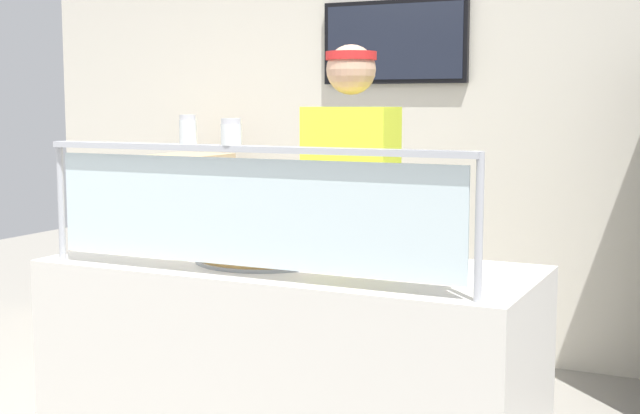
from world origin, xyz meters
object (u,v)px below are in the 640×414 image
object	(u,v)px
parmesan_shaker	(188,131)
worker_figure	(351,223)
pizza_server	(254,250)
pizza_box_stack	(191,176)
pepper_flake_shaker	(231,134)
pizza_tray	(266,256)

from	to	relation	value
parmesan_shaker	worker_figure	world-z (taller)	worker_figure
worker_figure	pizza_server	bearing A→B (deg)	-96.32
worker_figure	pizza_box_stack	size ratio (longest dim) A/B	4.03
pizza_server	pepper_flake_shaker	bearing A→B (deg)	-83.88
parmesan_shaker	pepper_flake_shaker	xyz separation A→B (m)	(0.17, -0.00, -0.00)
pizza_tray	pizza_server	size ratio (longest dim) A/B	1.80
pizza_box_stack	parmesan_shaker	bearing A→B (deg)	-55.84
pizza_server	worker_figure	world-z (taller)	worker_figure
parmesan_shaker	pepper_flake_shaker	distance (m)	0.17
pizza_box_stack	pizza_server	bearing A→B (deg)	-50.39
pepper_flake_shaker	pizza_box_stack	size ratio (longest dim) A/B	0.20
parmesan_shaker	pizza_box_stack	world-z (taller)	parmesan_shaker
pizza_server	parmesan_shaker	distance (m)	0.53
pizza_server	pizza_box_stack	distance (m)	2.40
pepper_flake_shaker	pizza_box_stack	xyz separation A→B (m)	(-1.62, 2.14, -0.35)
pepper_flake_shaker	worker_figure	size ratio (longest dim) A/B	0.05
worker_figure	pizza_box_stack	world-z (taller)	worker_figure
pizza_tray	worker_figure	bearing A→B (deg)	86.57
pizza_tray	parmesan_shaker	size ratio (longest dim) A/B	5.20
pizza_server	pizza_box_stack	world-z (taller)	pizza_box_stack
parmesan_shaker	pizza_box_stack	xyz separation A→B (m)	(-1.45, 2.14, -0.36)
pizza_tray	pizza_box_stack	size ratio (longest dim) A/B	1.15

